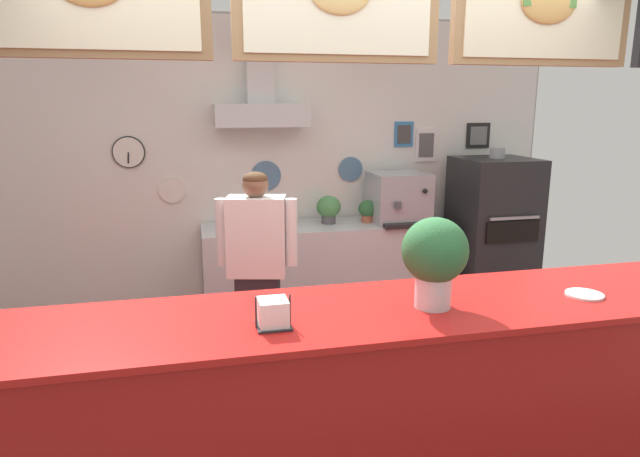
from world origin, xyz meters
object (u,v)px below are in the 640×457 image
object	(u,v)px
potted_rosemary	(238,217)
napkin_holder	(273,314)
pizza_oven	(492,236)
potted_sage	(329,208)
espresso_machine	(398,198)
potted_thyme	(288,212)
basil_vase	(435,258)
potted_oregano	(368,210)
shop_worker	(258,280)
condiment_plate	(584,295)

from	to	relation	value
potted_rosemary	napkin_holder	xyz separation A→B (m)	(-0.08, -2.66, 0.12)
pizza_oven	potted_sage	world-z (taller)	pizza_oven
espresso_machine	potted_sage	world-z (taller)	espresso_machine
espresso_machine	potted_sage	xyz separation A→B (m)	(-0.66, 0.06, -0.08)
potted_sage	potted_thyme	xyz separation A→B (m)	(-0.38, -0.00, -0.02)
basil_vase	potted_oregano	bearing A→B (deg)	78.41
pizza_oven	potted_thyme	xyz separation A→B (m)	(-1.96, 0.19, 0.28)
potted_rosemary	potted_thyme	world-z (taller)	potted_thyme
potted_sage	napkin_holder	distance (m)	2.88
espresso_machine	potted_sage	bearing A→B (deg)	174.81
shop_worker	condiment_plate	size ratio (longest dim) A/B	8.88
pizza_oven	condiment_plate	world-z (taller)	pizza_oven
potted_rosemary	basil_vase	bearing A→B (deg)	-75.58
espresso_machine	potted_oregano	bearing A→B (deg)	172.64
potted_sage	condiment_plate	distance (m)	2.76
shop_worker	potted_thyme	bearing A→B (deg)	-94.77
potted_oregano	potted_rosemary	bearing A→B (deg)	-177.65
potted_rosemary	condiment_plate	world-z (taller)	potted_rosemary
shop_worker	napkin_holder	xyz separation A→B (m)	(-0.10, -1.41, 0.31)
basil_vase	condiment_plate	size ratio (longest dim) A/B	2.36
pizza_oven	espresso_machine	xyz separation A→B (m)	(-0.92, 0.13, 0.38)
basil_vase	shop_worker	bearing A→B (deg)	115.83
espresso_machine	potted_oregano	xyz separation A→B (m)	(-0.29, 0.04, -0.11)
condiment_plate	potted_oregano	bearing A→B (deg)	95.09
shop_worker	potted_rosemary	bearing A→B (deg)	-75.69
napkin_holder	basil_vase	bearing A→B (deg)	4.95
potted_thyme	condiment_plate	xyz separation A→B (m)	(0.99, -2.69, 0.07)
basil_vase	condiment_plate	bearing A→B (deg)	-2.24
basil_vase	pizza_oven	bearing A→B (deg)	54.74
espresso_machine	potted_rosemary	distance (m)	1.50
potted_thyme	basil_vase	world-z (taller)	basil_vase
pizza_oven	potted_rosemary	distance (m)	2.43
pizza_oven	napkin_holder	xyz separation A→B (m)	(-2.49, -2.53, 0.40)
napkin_holder	potted_thyme	bearing A→B (deg)	78.95
shop_worker	basil_vase	distance (m)	1.57
potted_sage	condiment_plate	xyz separation A→B (m)	(0.61, -2.69, 0.05)
pizza_oven	potted_sage	distance (m)	1.62
potted_sage	potted_rosemary	distance (m)	0.84
shop_worker	potted_sage	distance (m)	1.57
potted_sage	basil_vase	size ratio (longest dim) A/B	0.62
pizza_oven	potted_thyme	distance (m)	1.99
shop_worker	espresso_machine	size ratio (longest dim) A/B	2.76
potted_thyme	basil_vase	distance (m)	2.68
potted_thyme	basil_vase	xyz separation A→B (m)	(0.21, -2.66, 0.29)
shop_worker	potted_rosemary	size ratio (longest dim) A/B	7.40
shop_worker	potted_oregano	size ratio (longest dim) A/B	7.60
potted_rosemary	napkin_holder	world-z (taller)	napkin_holder
shop_worker	potted_rosemary	xyz separation A→B (m)	(-0.02, 1.25, 0.18)
condiment_plate	napkin_holder	world-z (taller)	napkin_holder
potted_thyme	espresso_machine	bearing A→B (deg)	-3.13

